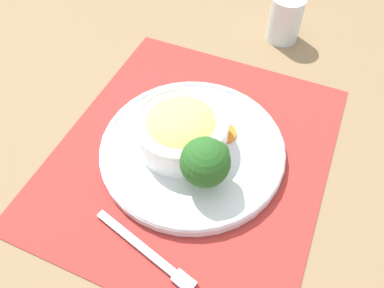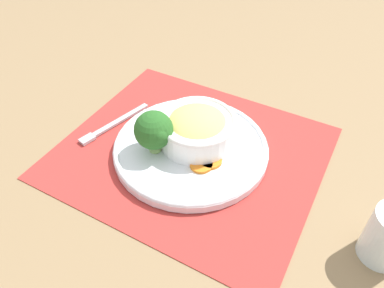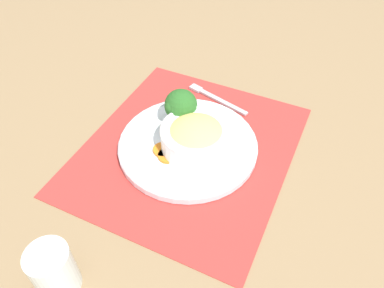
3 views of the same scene
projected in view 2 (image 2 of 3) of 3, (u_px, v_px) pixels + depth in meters
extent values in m
plane|color=#8C704C|center=(191.00, 153.00, 0.78)|extent=(4.00, 4.00, 0.00)
cube|color=#B2332D|center=(191.00, 152.00, 0.78)|extent=(0.57, 0.52, 0.00)
cylinder|color=silver|center=(191.00, 148.00, 0.77)|extent=(0.32, 0.32, 0.02)
torus|color=silver|center=(191.00, 146.00, 0.76)|extent=(0.32, 0.32, 0.01)
cylinder|color=white|center=(199.00, 131.00, 0.76)|extent=(0.16, 0.16, 0.05)
torus|color=white|center=(199.00, 121.00, 0.74)|extent=(0.16, 0.16, 0.01)
ellipsoid|color=#EAC66B|center=(199.00, 126.00, 0.75)|extent=(0.13, 0.13, 0.06)
cylinder|color=#84AD5B|center=(155.00, 145.00, 0.75)|extent=(0.03, 0.03, 0.02)
sphere|color=#286023|center=(154.00, 130.00, 0.72)|extent=(0.08, 0.08, 0.08)
sphere|color=#286023|center=(159.00, 135.00, 0.70)|extent=(0.03, 0.03, 0.03)
sphere|color=#286023|center=(149.00, 123.00, 0.73)|extent=(0.03, 0.03, 0.03)
cylinder|color=orange|center=(201.00, 165.00, 0.72)|extent=(0.04, 0.04, 0.01)
cylinder|color=orange|center=(211.00, 161.00, 0.73)|extent=(0.04, 0.04, 0.01)
cube|color=#B7B7BC|center=(116.00, 123.00, 0.84)|extent=(0.04, 0.18, 0.01)
cube|color=#B7B7BC|center=(87.00, 139.00, 0.80)|extent=(0.02, 0.03, 0.01)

